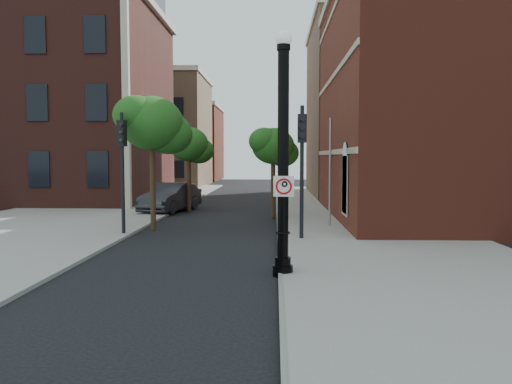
{
  "coord_description": "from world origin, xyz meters",
  "views": [
    {
      "loc": [
        1.91,
        -12.76,
        3.23
      ],
      "look_at": [
        1.35,
        2.0,
        2.2
      ],
      "focal_mm": 35.0,
      "sensor_mm": 36.0,
      "label": 1
    }
  ],
  "objects_px": {
    "no_parking_sign": "(284,186)",
    "traffic_signal_left": "(122,153)",
    "traffic_signal_right": "(302,150)",
    "lamppost": "(283,165)",
    "parked_car": "(171,197)"
  },
  "relations": [
    {
      "from": "traffic_signal_left",
      "to": "parked_car",
      "type": "bearing_deg",
      "value": 99.53
    },
    {
      "from": "lamppost",
      "to": "parked_car",
      "type": "distance_m",
      "value": 17.15
    },
    {
      "from": "traffic_signal_right",
      "to": "lamppost",
      "type": "bearing_deg",
      "value": -100.48
    },
    {
      "from": "no_parking_sign",
      "to": "traffic_signal_left",
      "type": "xyz_separation_m",
      "value": [
        -6.44,
        6.82,
        0.93
      ]
    },
    {
      "from": "lamppost",
      "to": "traffic_signal_right",
      "type": "height_order",
      "value": "lamppost"
    },
    {
      "from": "parked_car",
      "to": "traffic_signal_right",
      "type": "height_order",
      "value": "traffic_signal_right"
    },
    {
      "from": "lamppost",
      "to": "traffic_signal_left",
      "type": "height_order",
      "value": "lamppost"
    },
    {
      "from": "parked_car",
      "to": "traffic_signal_left",
      "type": "height_order",
      "value": "traffic_signal_left"
    },
    {
      "from": "lamppost",
      "to": "traffic_signal_right",
      "type": "xyz_separation_m",
      "value": [
        0.81,
        5.69,
        0.47
      ]
    },
    {
      "from": "traffic_signal_left",
      "to": "traffic_signal_right",
      "type": "height_order",
      "value": "traffic_signal_right"
    },
    {
      "from": "lamppost",
      "to": "traffic_signal_left",
      "type": "relative_size",
      "value": 1.3
    },
    {
      "from": "no_parking_sign",
      "to": "traffic_signal_right",
      "type": "bearing_deg",
      "value": 86.99
    },
    {
      "from": "no_parking_sign",
      "to": "traffic_signal_right",
      "type": "height_order",
      "value": "traffic_signal_right"
    },
    {
      "from": "no_parking_sign",
      "to": "parked_car",
      "type": "bearing_deg",
      "value": 116.54
    },
    {
      "from": "parked_car",
      "to": "traffic_signal_left",
      "type": "distance_m",
      "value": 9.47
    }
  ]
}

